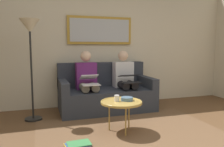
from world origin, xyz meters
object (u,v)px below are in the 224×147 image
object	(u,v)px
couch	(106,93)
framed_mirror	(100,30)
cup	(117,98)
person_right	(87,80)
standing_lamp	(30,37)
coffee_table	(121,103)
laptop_black	(130,79)
person_left	(125,78)
magazine_stack	(78,145)
laptop_white	(90,80)
bowl	(127,99)

from	to	relation	value
couch	framed_mirror	size ratio (longest dim) A/B	1.32
framed_mirror	cup	world-z (taller)	framed_mirror
person_right	standing_lamp	world-z (taller)	standing_lamp
coffee_table	laptop_black	distance (m)	1.05
person_left	magazine_stack	distance (m)	1.97
person_left	standing_lamp	world-z (taller)	standing_lamp
coffee_table	person_right	world-z (taller)	person_right
coffee_table	laptop_white	world-z (taller)	laptop_white
standing_lamp	laptop_black	bearing A→B (deg)	178.42
coffee_table	cup	distance (m)	0.09
laptop_black	standing_lamp	xyz separation A→B (m)	(1.71, -0.05, 0.74)
person_left	laptop_black	distance (m)	0.25
bowl	person_right	size ratio (longest dim) A/B	0.16
coffee_table	bowl	size ratio (longest dim) A/B	3.34
laptop_black	laptop_white	bearing A→B (deg)	-1.37
person_right	cup	bearing A→B (deg)	100.21
bowl	magazine_stack	bearing A→B (deg)	25.18
bowl	magazine_stack	distance (m)	0.97
bowl	laptop_black	distance (m)	0.97
couch	bowl	xyz separation A→B (m)	(0.02, 1.18, 0.15)
framed_mirror	person_left	xyz separation A→B (m)	(-0.37, 0.46, -0.94)
framed_mirror	coffee_table	xyz separation A→B (m)	(0.11, 1.61, -1.12)
standing_lamp	person_left	bearing A→B (deg)	-173.37
laptop_white	magazine_stack	distance (m)	1.45
magazine_stack	person_right	bearing A→B (deg)	-105.89
person_left	magazine_stack	xyz separation A→B (m)	(1.17, 1.48, -0.58)
cup	standing_lamp	bearing A→B (deg)	-38.21
couch	bowl	distance (m)	1.19
standing_lamp	coffee_table	bearing A→B (deg)	142.15
person_right	laptop_white	world-z (taller)	person_right
laptop_white	bowl	bearing A→B (deg)	111.94
couch	standing_lamp	xyz separation A→B (m)	(1.34, 0.27, 1.06)
laptop_black	coffee_table	bearing A→B (deg)	61.58
cup	bowl	xyz separation A→B (m)	(-0.16, -0.00, -0.02)
coffee_table	standing_lamp	size ratio (longest dim) A/B	0.36
person_left	laptop_black	bearing A→B (deg)	90.00
magazine_stack	standing_lamp	bearing A→B (deg)	-67.10
couch	person_right	size ratio (longest dim) A/B	1.56
laptop_black	laptop_white	world-z (taller)	laptop_white
couch	person_left	distance (m)	0.48
bowl	person_left	size ratio (longest dim) A/B	0.16
person_left	person_right	xyz separation A→B (m)	(0.75, 0.00, 0.00)
couch	bowl	world-z (taller)	couch
framed_mirror	magazine_stack	distance (m)	2.59
bowl	laptop_white	distance (m)	0.97
framed_mirror	cup	size ratio (longest dim) A/B	14.92
framed_mirror	bowl	distance (m)	1.91
framed_mirror	bowl	world-z (taller)	framed_mirror
laptop_white	coffee_table	bearing A→B (deg)	105.70
framed_mirror	coffee_table	distance (m)	1.96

